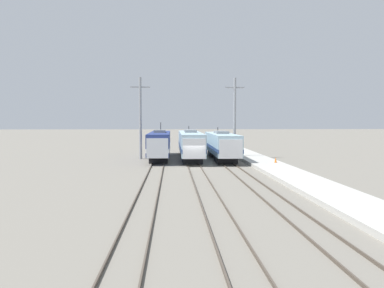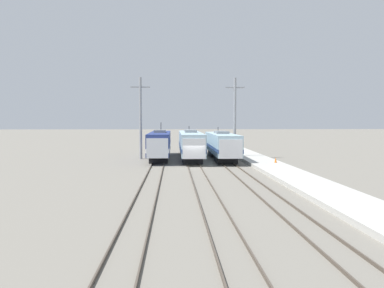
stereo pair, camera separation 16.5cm
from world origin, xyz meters
TOP-DOWN VIEW (x-y plane):
  - ground_plane at (0.00, 0.00)m, footprint 400.00×400.00m
  - rail_pair_far_left at (-4.28, 0.00)m, footprint 1.51×120.00m
  - rail_pair_center at (0.00, 0.00)m, footprint 1.51×120.00m
  - rail_pair_far_right at (4.28, 0.00)m, footprint 1.51×120.00m
  - locomotive_far_left at (-4.28, 9.22)m, footprint 2.82×17.99m
  - locomotive_center at (0.00, 9.21)m, footprint 2.95×20.12m
  - locomotive_far_right at (4.28, 8.19)m, footprint 3.03×17.79m
  - catenary_tower_left at (-6.97, 9.55)m, footprint 2.72×0.38m
  - catenary_tower_right at (6.30, 9.55)m, footprint 2.72×0.38m
  - platform at (8.69, 0.00)m, footprint 4.00×120.00m
  - traffic_cone at (9.74, 0.54)m, footprint 0.29×0.29m

SIDE VIEW (x-z plane):
  - ground_plane at x=0.00m, z-range 0.00..0.00m
  - rail_pair_far_left at x=-4.28m, z-range 0.00..0.15m
  - rail_pair_center at x=0.00m, z-range 0.00..0.15m
  - rail_pair_far_right at x=4.28m, z-range 0.00..0.15m
  - platform at x=8.69m, z-range 0.00..0.39m
  - traffic_cone at x=9.74m, z-range 0.39..1.04m
  - locomotive_far_right at x=4.28m, z-range -0.17..4.25m
  - locomotive_far_left at x=-4.28m, z-range -0.45..4.66m
  - locomotive_center at x=0.00m, z-range -0.17..4.39m
  - catenary_tower_left at x=-6.97m, z-range 0.17..11.57m
  - catenary_tower_right at x=6.30m, z-range 0.17..11.57m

